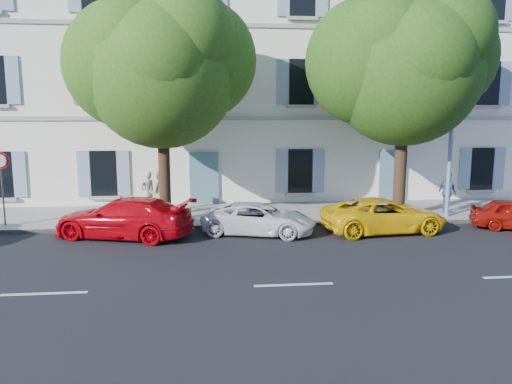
{
  "coord_description": "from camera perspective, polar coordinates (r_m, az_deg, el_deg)",
  "views": [
    {
      "loc": [
        -2.17,
        -15.75,
        4.25
      ],
      "look_at": [
        -0.32,
        2.0,
        1.4
      ],
      "focal_mm": 35.0,
      "sensor_mm": 36.0,
      "label": 1
    }
  ],
  "objects": [
    {
      "name": "street_lamp",
      "position": [
        20.82,
        21.83,
        9.67
      ],
      "size": [
        0.31,
        1.72,
        8.03
      ],
      "color": "#7293BF",
      "rests_on": "sidewalk"
    },
    {
      "name": "building",
      "position": [
        26.1,
        -1.18,
        12.92
      ],
      "size": [
        28.0,
        7.0,
        12.0
      ],
      "primitive_type": "cube",
      "color": "white",
      "rests_on": "ground"
    },
    {
      "name": "kerb",
      "position": [
        18.63,
        0.91,
        -3.86
      ],
      "size": [
        36.0,
        0.16,
        0.16
      ],
      "primitive_type": "cube",
      "color": "#9E998E",
      "rests_on": "ground"
    },
    {
      "name": "sidewalk",
      "position": [
        20.74,
        0.19,
        -2.54
      ],
      "size": [
        36.0,
        4.5,
        0.15
      ],
      "primitive_type": "cube",
      "color": "#A09E96",
      "rests_on": "ground"
    },
    {
      "name": "ground",
      "position": [
        16.46,
        1.85,
        -5.9
      ],
      "size": [
        90.0,
        90.0,
        0.0
      ],
      "primitive_type": "plane",
      "color": "black"
    },
    {
      "name": "car_red_coupe",
      "position": [
        17.67,
        -14.89,
        -2.86
      ],
      "size": [
        5.12,
        3.33,
        1.38
      ],
      "primitive_type": "imported",
      "rotation": [
        0.0,
        0.0,
        4.39
      ],
      "color": "#C1050F",
      "rests_on": "ground"
    },
    {
      "name": "tree_left",
      "position": [
        18.89,
        -10.74,
        13.26
      ],
      "size": [
        5.54,
        5.54,
        8.59
      ],
      "color": "#3A2819",
      "rests_on": "sidewalk"
    },
    {
      "name": "road_sign",
      "position": [
        20.26,
        -27.13,
        1.96
      ],
      "size": [
        0.62,
        0.17,
        2.69
      ],
      "color": "#383A3D",
      "rests_on": "sidewalk"
    },
    {
      "name": "car_yellow_supercar",
      "position": [
        18.45,
        14.41,
        -2.59
      ],
      "size": [
        4.6,
        2.46,
        1.23
      ],
      "primitive_type": "imported",
      "rotation": [
        0.0,
        0.0,
        1.67
      ],
      "color": "yellow",
      "rests_on": "ground"
    },
    {
      "name": "tree_right",
      "position": [
        20.15,
        16.63,
        13.2
      ],
      "size": [
        5.75,
        5.75,
        8.85
      ],
      "color": "#3A2819",
      "rests_on": "sidewalk"
    },
    {
      "name": "pedestrian_a",
      "position": [
        20.6,
        -12.28,
        -0.12
      ],
      "size": [
        0.77,
        0.73,
        1.77
      ],
      "primitive_type": "imported",
      "rotation": [
        0.0,
        0.0,
        3.8
      ],
      "color": "silver",
      "rests_on": "sidewalk"
    },
    {
      "name": "car_white_coupe",
      "position": [
        17.59,
        0.33,
        -3.07
      ],
      "size": [
        4.32,
        2.86,
        1.1
      ],
      "primitive_type": "imported",
      "rotation": [
        0.0,
        0.0,
        1.29
      ],
      "color": "white",
      "rests_on": "ground"
    },
    {
      "name": "pedestrian_b",
      "position": [
        20.26,
        -10.92,
        -0.15
      ],
      "size": [
        0.92,
        0.73,
        1.82
      ],
      "primitive_type": "imported",
      "rotation": [
        0.0,
        0.0,
        3.19
      ],
      "color": "tan",
      "rests_on": "sidewalk"
    },
    {
      "name": "pedestrian_c",
      "position": [
        21.96,
        21.04,
        -0.01
      ],
      "size": [
        0.61,
        1.07,
        1.73
      ],
      "primitive_type": "imported",
      "rotation": [
        0.0,
        0.0,
        1.77
      ],
      "color": "slate",
      "rests_on": "sidewalk"
    }
  ]
}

